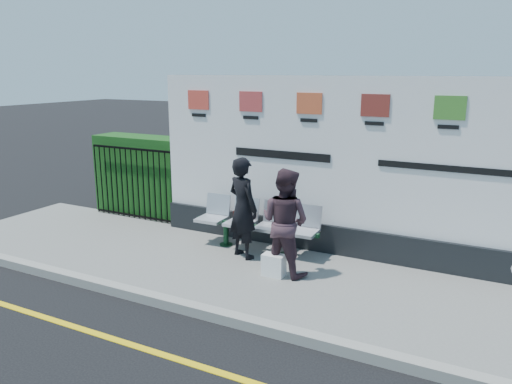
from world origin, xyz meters
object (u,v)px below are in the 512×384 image
(bench, at_px, (255,237))
(woman_right, at_px, (285,222))
(billboard, at_px, (372,183))
(woman_left, at_px, (243,208))

(bench, height_order, woman_right, woman_right)
(billboard, xyz_separation_m, woman_right, (-0.99, -1.25, -0.47))
(billboard, height_order, bench, billboard)
(bench, relative_size, woman_left, 1.31)
(bench, distance_m, woman_left, 0.72)
(billboard, relative_size, woman_right, 4.81)
(woman_left, height_order, woman_right, woman_left)
(woman_left, relative_size, woman_right, 1.03)
(woman_left, bearing_deg, billboard, -132.27)
(billboard, height_order, woman_left, billboard)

